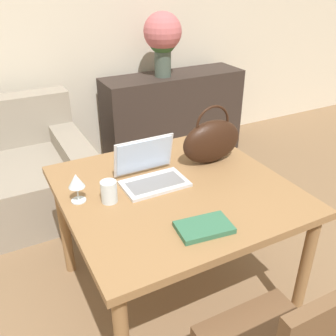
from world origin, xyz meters
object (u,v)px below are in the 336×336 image
wine_glass (76,182)px  handbag (212,141)px  drinking_glass (109,192)px  laptop (150,170)px  flower_vase (163,37)px

wine_glass → handbag: bearing=3.9°
drinking_glass → handbag: handbag is taller
drinking_glass → wine_glass: size_ratio=0.73×
drinking_glass → handbag: size_ratio=0.30×
wine_glass → handbag: handbag is taller
drinking_glass → wine_glass: (-0.13, 0.07, 0.05)m
handbag → drinking_glass: bearing=-169.2°
drinking_glass → handbag: bearing=10.8°
laptop → wine_glass: laptop is taller
laptop → flower_vase: 1.76m
wine_glass → flower_vase: bearing=51.2°
drinking_glass → wine_glass: wine_glass is taller
drinking_glass → handbag: (0.65, 0.12, 0.08)m
handbag → laptop: bearing=-175.5°
drinking_glass → flower_vase: (1.10, 1.59, 0.39)m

